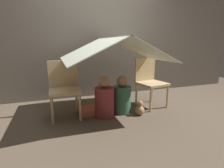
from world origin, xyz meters
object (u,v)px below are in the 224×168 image
(chair_left, at_px, (64,86))
(person_front, at_px, (104,100))
(chair_right, at_px, (149,80))
(person_second, at_px, (122,97))

(chair_left, xyz_separation_m, person_front, (0.57, -0.22, -0.20))
(chair_right, relative_size, person_second, 1.39)
(chair_left, xyz_separation_m, chair_right, (1.46, -0.00, 0.00))
(chair_left, distance_m, person_second, 0.92)
(chair_left, bearing_deg, person_second, -9.81)
(chair_right, xyz_separation_m, person_front, (-0.90, -0.22, -0.20))
(person_second, bearing_deg, chair_right, 15.24)
(chair_right, height_order, person_second, chair_right)
(chair_right, distance_m, person_front, 0.95)
(chair_right, bearing_deg, person_second, -175.41)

